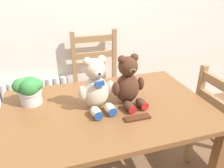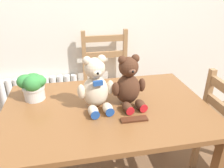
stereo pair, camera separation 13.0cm
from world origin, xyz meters
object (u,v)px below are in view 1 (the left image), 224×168
(wooden_chair_behind, at_px, (99,86))
(potted_plant, at_px, (29,89))
(teddy_bear_right, at_px, (128,83))
(teddy_bear_left, at_px, (96,87))
(chocolate_bar, at_px, (137,118))

(wooden_chair_behind, xyz_separation_m, potted_plant, (-0.59, -0.63, 0.36))
(teddy_bear_right, bearing_deg, teddy_bear_left, -7.97)
(potted_plant, bearing_deg, teddy_bear_right, -16.11)
(wooden_chair_behind, bearing_deg, potted_plant, 47.07)
(teddy_bear_right, xyz_separation_m, potted_plant, (-0.58, 0.17, -0.03))
(wooden_chair_behind, height_order, chocolate_bar, wooden_chair_behind)
(teddy_bear_right, relative_size, chocolate_bar, 2.08)
(wooden_chair_behind, height_order, teddy_bear_left, teddy_bear_left)
(teddy_bear_left, bearing_deg, potted_plant, -32.23)
(wooden_chair_behind, relative_size, teddy_bear_left, 3.18)
(teddy_bear_right, distance_m, potted_plant, 0.60)
(wooden_chair_behind, xyz_separation_m, chocolate_bar, (-0.02, -0.98, 0.27))
(potted_plant, bearing_deg, chocolate_bar, -32.08)
(chocolate_bar, bearing_deg, potted_plant, 147.92)
(teddy_bear_left, bearing_deg, chocolate_bar, 126.42)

